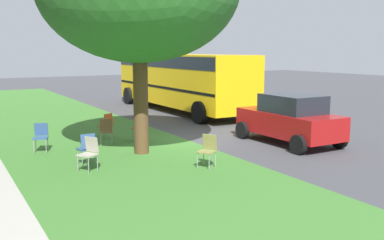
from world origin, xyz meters
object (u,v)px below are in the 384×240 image
chair_5 (41,135)px  chair_6 (208,148)px  chair_2 (141,126)px  chair_4 (107,124)px  chair_0 (87,146)px  parked_car (290,119)px  chair_3 (106,130)px  school_bus (180,76)px  chair_1 (89,151)px

chair_5 → chair_6: bearing=-140.1°
chair_2 → chair_4: bearing=39.4°
chair_0 → chair_2: (2.32, -2.59, 0.00)m
chair_6 → parked_car: 4.20m
chair_3 → school_bus: school_bus is taller
chair_4 → chair_5: size_ratio=1.00×
chair_4 → parked_car: bearing=-128.4°
chair_2 → chair_6: bearing=-178.4°
chair_2 → parked_car: parked_car is taller
chair_5 → chair_0: bearing=-162.0°
chair_0 → chair_5: (2.30, 0.75, 0.00)m
chair_3 → chair_6: bearing=-161.0°
parked_car → school_bus: size_ratio=0.36×
chair_3 → school_bus: (6.17, -6.12, 1.24)m
chair_4 → school_bus: 7.70m
chair_2 → chair_4: 1.37m
chair_1 → parked_car: parked_car is taller
chair_1 → school_bus: (9.00, -7.55, 1.24)m
chair_4 → parked_car: size_ratio=0.24×
chair_0 → chair_1: size_ratio=1.00×
chair_3 → chair_5: size_ratio=1.00×
chair_6 → school_bus: bearing=-24.8°
chair_5 → school_bus: 10.28m
school_bus → chair_3: bearing=135.2°
chair_1 → chair_2: bearing=-42.9°
chair_0 → school_bus: size_ratio=0.08×
chair_2 → chair_6: (-4.15, -0.12, 0.00)m
school_bus → chair_1: bearing=140.0°
chair_4 → chair_1: bearing=155.1°
chair_2 → chair_3: same height
chair_0 → chair_4: (3.38, -1.72, 0.00)m
chair_1 → school_bus: bearing=-40.0°
chair_2 → chair_3: size_ratio=1.00×
chair_2 → chair_3: bearing=94.2°
chair_1 → chair_5: bearing=12.2°
chair_4 → chair_6: bearing=-169.3°
school_bus → chair_4: bearing=131.3°
chair_6 → school_bus: 11.33m
chair_5 → parked_car: size_ratio=0.24×
chair_1 → chair_3: bearing=-26.9°
chair_5 → chair_6: (-4.13, -3.46, 0.00)m
chair_3 → parked_car: 6.08m
chair_4 → chair_5: same height
chair_1 → chair_5: 2.97m
school_bus → chair_6: bearing=155.2°
chair_5 → parked_car: bearing=-111.1°
chair_0 → parked_car: bearing=-94.9°
chair_5 → chair_6: size_ratio=1.00×
chair_0 → chair_5: bearing=18.0°
chair_3 → chair_6: same height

